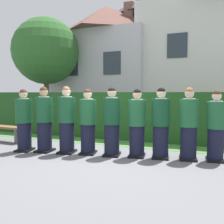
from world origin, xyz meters
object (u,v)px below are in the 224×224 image
(student_front_row_5, at_px, (137,125))
(student_front_row_0, at_px, (24,122))
(student_front_row_2, at_px, (67,121))
(student_front_row_4, at_px, (112,123))
(student_front_row_6, at_px, (161,125))
(wooden_bench, at_px, (6,130))
(student_front_row_1, at_px, (44,121))
(student_front_row_8, at_px, (216,128))
(student_front_row_7, at_px, (189,126))
(student_front_row_3, at_px, (88,123))

(student_front_row_5, bearing_deg, student_front_row_0, -169.23)
(student_front_row_2, height_order, student_front_row_4, student_front_row_2)
(student_front_row_6, height_order, wooden_bench, student_front_row_6)
(student_front_row_4, bearing_deg, student_front_row_2, -170.61)
(student_front_row_1, relative_size, student_front_row_5, 1.04)
(student_front_row_0, relative_size, student_front_row_5, 1.00)
(student_front_row_0, xyz_separation_m, student_front_row_4, (2.29, 0.43, 0.02))
(student_front_row_0, bearing_deg, student_front_row_8, 10.62)
(student_front_row_4, xyz_separation_m, student_front_row_8, (2.30, 0.43, -0.04))
(student_front_row_7, relative_size, student_front_row_8, 1.04)
(student_front_row_1, distance_m, student_front_row_2, 0.61)
(student_front_row_7, height_order, wooden_bench, student_front_row_7)
(student_front_row_2, xyz_separation_m, student_front_row_7, (2.89, 0.50, -0.02))
(student_front_row_5, height_order, student_front_row_6, student_front_row_6)
(student_front_row_1, height_order, student_front_row_6, student_front_row_1)
(student_front_row_5, height_order, student_front_row_7, student_front_row_7)
(wooden_bench, bearing_deg, student_front_row_3, -8.16)
(student_front_row_3, bearing_deg, student_front_row_5, 9.17)
(student_front_row_4, relative_size, student_front_row_6, 1.01)
(student_front_row_1, bearing_deg, wooden_bench, 161.36)
(student_front_row_1, bearing_deg, student_front_row_7, 9.74)
(student_front_row_0, bearing_deg, student_front_row_3, 11.91)
(student_front_row_6, xyz_separation_m, student_front_row_7, (0.61, 0.10, -0.00))
(student_front_row_0, xyz_separation_m, student_front_row_2, (1.14, 0.24, 0.03))
(student_front_row_0, bearing_deg, student_front_row_7, 10.39)
(wooden_bench, bearing_deg, student_front_row_0, -29.29)
(student_front_row_3, height_order, student_front_row_5, student_front_row_3)
(student_front_row_0, relative_size, student_front_row_8, 1.03)
(student_front_row_4, relative_size, student_front_row_7, 1.01)
(student_front_row_7, bearing_deg, student_front_row_4, -169.88)
(student_front_row_8, bearing_deg, student_front_row_0, -169.38)
(student_front_row_0, xyz_separation_m, student_front_row_6, (3.42, 0.64, 0.01))
(student_front_row_7, xyz_separation_m, student_front_row_8, (0.56, 0.12, -0.03))
(student_front_row_3, xyz_separation_m, student_front_row_6, (1.74, 0.29, 0.01))
(student_front_row_3, height_order, student_front_row_8, student_front_row_3)
(student_front_row_1, relative_size, student_front_row_4, 1.01)
(student_front_row_2, distance_m, student_front_row_5, 1.76)
(student_front_row_4, bearing_deg, student_front_row_8, 10.65)
(student_front_row_3, relative_size, student_front_row_5, 1.00)
(student_front_row_0, height_order, student_front_row_1, student_front_row_1)
(student_front_row_1, xyz_separation_m, student_front_row_5, (2.34, 0.41, -0.03))
(student_front_row_2, height_order, wooden_bench, student_front_row_2)
(student_front_row_5, bearing_deg, student_front_row_7, 9.42)
(wooden_bench, bearing_deg, student_front_row_5, -3.34)
(student_front_row_8, relative_size, wooden_bench, 1.10)
(student_front_row_4, distance_m, student_front_row_6, 1.15)
(student_front_row_8, height_order, wooden_bench, student_front_row_8)
(student_front_row_2, distance_m, student_front_row_8, 3.51)
(student_front_row_5, xyz_separation_m, wooden_bench, (-4.30, 0.25, -0.41))
(student_front_row_8, distance_m, wooden_bench, 6.03)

